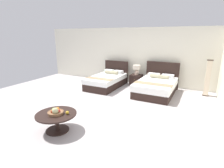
# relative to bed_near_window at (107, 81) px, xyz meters

# --- Properties ---
(ground_plane) EXTENTS (10.33, 10.36, 0.02)m
(ground_plane) POSITION_rel_bed_near_window_xyz_m (1.11, -2.10, -0.30)
(ground_plane) COLOR #B5ACAB
(wall_back) EXTENTS (10.33, 0.12, 2.62)m
(wall_back) POSITION_rel_bed_near_window_xyz_m (1.11, 1.28, 1.02)
(wall_back) COLOR white
(wall_back) RESTS_ON ground
(bed_near_window) EXTENTS (1.24, 2.14, 1.07)m
(bed_near_window) POSITION_rel_bed_near_window_xyz_m (0.00, 0.00, 0.00)
(bed_near_window) COLOR black
(bed_near_window) RESTS_ON ground
(bed_near_corner) EXTENTS (1.44, 2.15, 1.15)m
(bed_near_corner) POSITION_rel_bed_near_window_xyz_m (2.23, 0.00, 0.01)
(bed_near_corner) COLOR black
(bed_near_corner) RESTS_ON ground
(nightstand) EXTENTS (0.52, 0.49, 0.52)m
(nightstand) POSITION_rel_bed_near_window_xyz_m (1.12, 0.78, -0.03)
(nightstand) COLOR black
(nightstand) RESTS_ON ground
(table_lamp) EXTENTS (0.34, 0.34, 0.44)m
(table_lamp) POSITION_rel_bed_near_window_xyz_m (1.12, 0.80, 0.51)
(table_lamp) COLOR beige
(table_lamp) RESTS_ON nightstand
(coffee_table) EXTENTS (0.97, 0.97, 0.45)m
(coffee_table) POSITION_rel_bed_near_window_xyz_m (0.72, -3.97, 0.05)
(coffee_table) COLOR black
(coffee_table) RESTS_ON ground
(fruit_bowl) EXTENTS (0.37, 0.37, 0.20)m
(fruit_bowl) POSITION_rel_bed_near_window_xyz_m (0.75, -4.01, 0.23)
(fruit_bowl) COLOR #8C6343
(fruit_bowl) RESTS_ON coffee_table
(loose_apple) EXTENTS (0.08, 0.08, 0.08)m
(loose_apple) POSITION_rel_bed_near_window_xyz_m (0.99, -3.89, 0.21)
(loose_apple) COLOR gold
(loose_apple) RESTS_ON coffee_table
(floor_lamp_corner) EXTENTS (0.21, 0.21, 1.39)m
(floor_lamp_corner) POSITION_rel_bed_near_window_xyz_m (4.02, 0.62, 0.41)
(floor_lamp_corner) COLOR #392C22
(floor_lamp_corner) RESTS_ON ground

